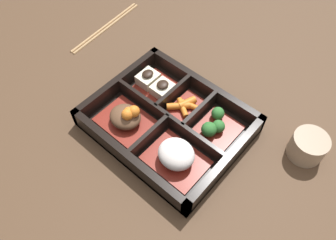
{
  "coord_description": "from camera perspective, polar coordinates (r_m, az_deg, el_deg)",
  "views": [
    {
      "loc": [
        -0.25,
        0.28,
        0.56
      ],
      "look_at": [
        0.0,
        0.0,
        0.03
      ],
      "focal_mm": 35.0,
      "sensor_mm": 36.0,
      "label": 1
    }
  ],
  "objects": [
    {
      "name": "chopsticks",
      "position": [
        0.9,
        -10.77,
        15.73
      ],
      "size": [
        0.03,
        0.24,
        0.01
      ],
      "color": "#A87F51",
      "rests_on": "ground_plane"
    },
    {
      "name": "bento_base",
      "position": [
        0.67,
        -0.0,
        -0.99
      ],
      "size": [
        0.3,
        0.24,
        0.01
      ],
      "color": "black",
      "rests_on": "ground_plane"
    },
    {
      "name": "bowl_carrots",
      "position": [
        0.68,
        2.77,
        2.41
      ],
      "size": [
        0.06,
        0.09,
        0.02
      ],
      "color": "maroon",
      "rests_on": "bento_base"
    },
    {
      "name": "ground_plane",
      "position": [
        0.67,
        -0.0,
        -1.23
      ],
      "size": [
        3.0,
        3.0,
        0.0
      ],
      "primitive_type": "plane",
      "color": "#4C3523"
    },
    {
      "name": "bowl_tofu",
      "position": [
        0.71,
        -2.25,
        6.19
      ],
      "size": [
        0.08,
        0.09,
        0.04
      ],
      "color": "maroon",
      "rests_on": "bento_base"
    },
    {
      "name": "tea_cup",
      "position": [
        0.67,
        23.2,
        -4.18
      ],
      "size": [
        0.07,
        0.07,
        0.05
      ],
      "color": "gray",
      "rests_on": "ground_plane"
    },
    {
      "name": "bowl_greens",
      "position": [
        0.65,
        8.22,
        -1.04
      ],
      "size": [
        0.08,
        0.09,
        0.04
      ],
      "color": "maroon",
      "rests_on": "bento_base"
    },
    {
      "name": "bowl_rice",
      "position": [
        0.6,
        1.44,
        -6.17
      ],
      "size": [
        0.11,
        0.09,
        0.05
      ],
      "color": "maroon",
      "rests_on": "bento_base"
    },
    {
      "name": "bento_rim",
      "position": [
        0.66,
        0.14,
        -0.0
      ],
      "size": [
        0.3,
        0.24,
        0.04
      ],
      "color": "black",
      "rests_on": "ground_plane"
    },
    {
      "name": "bowl_stew",
      "position": [
        0.66,
        -7.27,
        0.46
      ],
      "size": [
        0.11,
        0.09,
        0.05
      ],
      "color": "maroon",
      "rests_on": "bento_base"
    }
  ]
}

